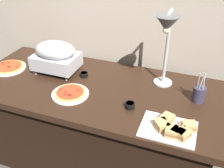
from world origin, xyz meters
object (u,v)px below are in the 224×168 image
at_px(pizza_plate_center, 70,93).
at_px(heat_lamp, 167,32).
at_px(sauce_cup_near, 130,105).
at_px(pizza_plate_front, 9,67).
at_px(utensil_holder, 199,94).
at_px(sauce_cup_far, 84,74).
at_px(chafing_dish, 56,55).
at_px(sandwich_platter, 172,128).

bearing_deg(pizza_plate_center, heat_lamp, 25.12).
distance_m(pizza_plate_center, sauce_cup_near, 0.44).
bearing_deg(pizza_plate_center, pizza_plate_front, 165.84).
height_order(sauce_cup_near, utensil_holder, utensil_holder).
height_order(pizza_plate_center, sauce_cup_far, sauce_cup_far).
relative_size(chafing_dish, pizza_plate_front, 1.27).
bearing_deg(sauce_cup_near, utensil_holder, 29.68).
bearing_deg(utensil_holder, chafing_dish, 178.57).
bearing_deg(sandwich_platter, heat_lamp, 110.79).
height_order(pizza_plate_front, pizza_plate_center, same).
height_order(sandwich_platter, sauce_cup_near, sandwich_platter).
bearing_deg(chafing_dish, sauce_cup_far, -0.10).
height_order(heat_lamp, sandwich_platter, heat_lamp).
bearing_deg(sandwich_platter, utensil_holder, 72.65).
xyz_separation_m(sandwich_platter, utensil_holder, (0.11, 0.37, 0.04)).
distance_m(heat_lamp, sandwich_platter, 0.60).
xyz_separation_m(chafing_dish, utensil_holder, (1.11, -0.03, -0.09)).
relative_size(heat_lamp, pizza_plate_center, 2.16).
relative_size(sandwich_platter, sauce_cup_near, 4.96).
bearing_deg(utensil_holder, sauce_cup_far, 178.20).
xyz_separation_m(sauce_cup_far, utensil_holder, (0.87, -0.03, 0.04)).
height_order(sauce_cup_near, sauce_cup_far, sauce_cup_near).
height_order(chafing_dish, utensil_holder, chafing_dish).
relative_size(heat_lamp, sandwich_platter, 1.76).
relative_size(chafing_dish, pizza_plate_center, 1.32).
xyz_separation_m(sandwich_platter, sauce_cup_near, (-0.30, 0.13, -0.00)).
xyz_separation_m(heat_lamp, sauce_cup_near, (-0.14, -0.27, -0.42)).
relative_size(sauce_cup_far, utensil_holder, 0.27).
xyz_separation_m(pizza_plate_front, pizza_plate_center, (0.66, -0.17, -0.00)).
distance_m(sandwich_platter, utensil_holder, 0.38).
xyz_separation_m(sandwich_platter, sauce_cup_far, (-0.75, 0.39, -0.01)).
height_order(pizza_plate_front, sauce_cup_near, sauce_cup_near).
bearing_deg(heat_lamp, sandwich_platter, -69.21).
xyz_separation_m(pizza_plate_front, sauce_cup_far, (0.64, 0.10, 0.01)).
distance_m(pizza_plate_front, sauce_cup_far, 0.65).
bearing_deg(sandwich_platter, chafing_dish, 158.37).
bearing_deg(utensil_holder, sandwich_platter, -107.35).
xyz_separation_m(sauce_cup_near, sauce_cup_far, (-0.46, 0.26, -0.00)).
bearing_deg(sauce_cup_far, utensil_holder, -1.80).
bearing_deg(heat_lamp, chafing_dish, -179.44).
distance_m(pizza_plate_center, utensil_holder, 0.88).
relative_size(chafing_dish, heat_lamp, 0.61).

